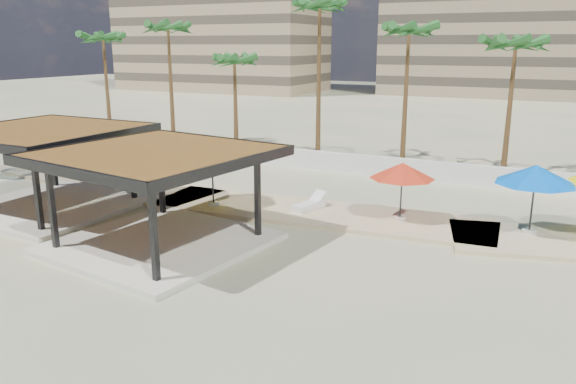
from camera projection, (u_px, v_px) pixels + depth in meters
The scene contains 17 objects.
ground at pixel (192, 258), 20.80m from camera, with size 200.00×200.00×0.00m, color tan.
promenade at pixel (322, 210), 26.59m from camera, with size 44.45×7.97×0.24m.
boundary_wall at pixel (344, 163), 34.54m from camera, with size 56.00×0.30×1.20m, color silver.
pavilion_central at pixel (157, 189), 21.46m from camera, with size 8.57×8.57×3.84m.
pavilion_west at pixel (45, 161), 26.44m from camera, with size 7.88×7.88×3.92m.
umbrella_b at pixel (212, 153), 26.36m from camera, with size 4.03×4.03×2.94m.
umbrella_c at pixel (402, 171), 24.28m from camera, with size 3.57×3.57×2.54m.
umbrella_d at pixel (536, 175), 22.39m from camera, with size 4.16×4.16×2.85m.
umbrella_f at pixel (71, 129), 34.71m from camera, with size 4.19×4.19×2.81m.
lounger_a at pixel (150, 187), 29.75m from camera, with size 0.78×1.97×0.73m.
lounger_b at pixel (309, 205), 26.31m from camera, with size 1.09×2.01×0.73m.
palm_a at pixel (103, 42), 43.62m from camera, with size 3.00×3.00×8.99m.
palm_b at pixel (168, 32), 41.24m from camera, with size 3.00×3.00×9.71m.
palm_c at pixel (234, 63), 38.71m from camera, with size 3.00×3.00×7.46m.
palm_d at pixel (320, 13), 36.03m from camera, with size 3.00×3.00×10.91m.
palm_e at pixel (409, 36), 33.42m from camera, with size 3.00×3.00×9.34m.
palm_f at pixel (515, 49), 31.24m from camera, with size 3.00×3.00×8.54m.
Camera 1 is at (11.77, -15.94, 7.66)m, focal length 35.00 mm.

